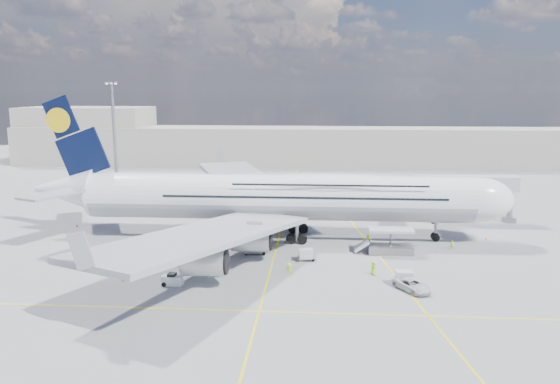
# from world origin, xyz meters

# --- Properties ---
(ground) EXTENTS (300.00, 300.00, 0.00)m
(ground) POSITION_xyz_m (0.00, 0.00, 0.00)
(ground) COLOR gray
(ground) RESTS_ON ground
(taxi_line_main) EXTENTS (0.25, 220.00, 0.01)m
(taxi_line_main) POSITION_xyz_m (0.00, 0.00, 0.01)
(taxi_line_main) COLOR yellow
(taxi_line_main) RESTS_ON ground
(taxi_line_cross) EXTENTS (120.00, 0.25, 0.01)m
(taxi_line_cross) POSITION_xyz_m (0.00, -20.00, 0.01)
(taxi_line_cross) COLOR yellow
(taxi_line_cross) RESTS_ON ground
(taxi_line_diag) EXTENTS (14.16, 99.06, 0.01)m
(taxi_line_diag) POSITION_xyz_m (14.00, 10.00, 0.01)
(taxi_line_diag) COLOR yellow
(taxi_line_diag) RESTS_ON ground
(airliner) EXTENTS (77.26, 79.15, 23.71)m
(airliner) POSITION_xyz_m (0.26, 10.00, 6.87)
(airliner) COLOR white
(airliner) RESTS_ON ground
(jet_bridge) EXTENTS (18.80, 12.10, 8.50)m
(jet_bridge) POSITION_xyz_m (29.81, 20.94, 6.85)
(jet_bridge) COLOR #B7B7BC
(jet_bridge) RESTS_ON ground
(cargo_loader) EXTENTS (8.53, 3.20, 3.67)m
(cargo_loader) POSITION_xyz_m (16.82, 2.89, 1.25)
(cargo_loader) COLOR silver
(cargo_loader) RESTS_ON ground
(light_mast) EXTENTS (3.00, 0.70, 25.50)m
(light_mast) POSITION_xyz_m (-40.00, 45.00, 13.21)
(light_mast) COLOR gray
(light_mast) RESTS_ON ground
(terminal) EXTENTS (180.00, 16.00, 12.00)m
(terminal) POSITION_xyz_m (0.00, 95.00, 6.00)
(terminal) COLOR #B2AD9E
(terminal) RESTS_ON ground
(hangar) EXTENTS (40.00, 22.00, 18.00)m
(hangar) POSITION_xyz_m (-70.00, 100.00, 9.00)
(hangar) COLOR #B2AD9E
(hangar) RESTS_ON ground
(tree_line) EXTENTS (160.00, 6.00, 8.00)m
(tree_line) POSITION_xyz_m (40.00, 140.00, 4.00)
(tree_line) COLOR #193814
(tree_line) RESTS_ON ground
(dolly_row_a) EXTENTS (2.90, 1.85, 0.40)m
(dolly_row_a) POSITION_xyz_m (-16.52, -0.64, 0.31)
(dolly_row_a) COLOR gray
(dolly_row_a) RESTS_ON ground
(dolly_row_b) EXTENTS (3.02, 1.77, 1.84)m
(dolly_row_b) POSITION_xyz_m (-16.04, -0.60, 0.99)
(dolly_row_b) COLOR gray
(dolly_row_b) RESTS_ON ground
(dolly_row_c) EXTENTS (3.60, 2.45, 0.48)m
(dolly_row_c) POSITION_xyz_m (-2.84, 0.92, 0.37)
(dolly_row_c) COLOR gray
(dolly_row_c) RESTS_ON ground
(dolly_back) EXTENTS (3.04, 1.74, 0.43)m
(dolly_back) POSITION_xyz_m (-15.02, -5.22, 0.33)
(dolly_back) COLOR gray
(dolly_back) RESTS_ON ground
(dolly_nose_far) EXTENTS (2.88, 1.57, 1.81)m
(dolly_nose_far) POSITION_xyz_m (16.96, -10.67, 0.97)
(dolly_nose_far) COLOR gray
(dolly_nose_far) RESTS_ON ground
(dolly_nose_near) EXTENTS (2.80, 1.79, 1.65)m
(dolly_nose_near) POSITION_xyz_m (4.64, -1.64, 0.89)
(dolly_nose_near) COLOR gray
(dolly_nose_near) RESTS_ON ground
(baggage_tug) EXTENTS (2.60, 1.37, 1.57)m
(baggage_tug) POSITION_xyz_m (-11.57, -12.82, 0.69)
(baggage_tug) COLOR white
(baggage_tug) RESTS_ON ground
(catering_truck_inner) EXTENTS (6.51, 4.00, 3.62)m
(catering_truck_inner) POSITION_xyz_m (-14.20, 29.24, 1.71)
(catering_truck_inner) COLOR gray
(catering_truck_inner) RESTS_ON ground
(catering_truck_outer) EXTENTS (7.85, 3.72, 4.53)m
(catering_truck_outer) POSITION_xyz_m (-12.50, 45.39, 2.10)
(catering_truck_outer) COLOR gray
(catering_truck_outer) RESTS_ON ground
(service_van) EXTENTS (4.72, 5.55, 1.41)m
(service_van) POSITION_xyz_m (17.66, -12.60, 0.71)
(service_van) COLOR silver
(service_van) RESTS_ON ground
(crew_nose) EXTENTS (0.64, 0.52, 1.52)m
(crew_nose) POSITION_xyz_m (26.48, 5.21, 0.76)
(crew_nose) COLOR #91E017
(crew_nose) RESTS_ON ground
(crew_loader) EXTENTS (1.10, 1.19, 1.96)m
(crew_loader) POSITION_xyz_m (14.02, 5.82, 0.98)
(crew_loader) COLOR #B2EB18
(crew_loader) RESTS_ON ground
(crew_wing) EXTENTS (0.75, 1.18, 1.87)m
(crew_wing) POSITION_xyz_m (-10.94, 1.42, 0.93)
(crew_wing) COLOR #E9FF1A
(crew_wing) RESTS_ON ground
(crew_van) EXTENTS (1.06, 1.10, 1.90)m
(crew_van) POSITION_xyz_m (13.57, -7.16, 0.95)
(crew_van) COLOR #BFF419
(crew_van) RESTS_ON ground
(crew_tug) EXTENTS (1.22, 0.94, 1.66)m
(crew_tug) POSITION_xyz_m (2.61, -8.06, 0.83)
(crew_tug) COLOR #C2FF1A
(crew_tug) RESTS_ON ground
(cone_nose) EXTENTS (0.38, 0.38, 0.48)m
(cone_nose) POSITION_xyz_m (33.31, 11.20, 0.23)
(cone_nose) COLOR orange
(cone_nose) RESTS_ON ground
(cone_wing_left_inner) EXTENTS (0.42, 0.42, 0.54)m
(cone_wing_left_inner) POSITION_xyz_m (-15.35, 16.45, 0.26)
(cone_wing_left_inner) COLOR orange
(cone_wing_left_inner) RESTS_ON ground
(cone_wing_left_outer) EXTENTS (0.43, 0.43, 0.55)m
(cone_wing_left_outer) POSITION_xyz_m (-20.86, 35.88, 0.27)
(cone_wing_left_outer) COLOR orange
(cone_wing_left_outer) RESTS_ON ground
(cone_wing_right_inner) EXTENTS (0.49, 0.49, 0.62)m
(cone_wing_right_inner) POSITION_xyz_m (-9.45, -6.03, 0.30)
(cone_wing_right_inner) COLOR orange
(cone_wing_right_inner) RESTS_ON ground
(cone_wing_right_outer) EXTENTS (0.41, 0.41, 0.52)m
(cone_wing_right_outer) POSITION_xyz_m (-18.20, -11.76, 0.25)
(cone_wing_right_outer) COLOR orange
(cone_wing_right_outer) RESTS_ON ground
(cone_tail) EXTENTS (0.40, 0.40, 0.51)m
(cone_tail) POSITION_xyz_m (-36.02, 14.66, 0.25)
(cone_tail) COLOR orange
(cone_tail) RESTS_ON ground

